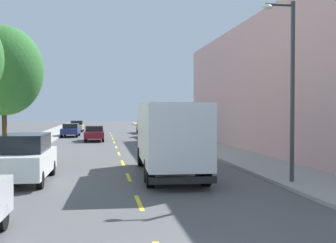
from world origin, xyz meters
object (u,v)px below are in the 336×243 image
(parked_wagon_forest, at_px, (166,134))
(parked_pickup_orange, at_px, (145,127))
(parked_pickup_black, at_px, (152,130))
(moving_burgundy_sedan, at_px, (94,133))
(parked_sedan_navy, at_px, (71,130))
(delivery_box_truck, at_px, (169,134))
(street_tree_third, at_px, (4,71))
(street_lamp, at_px, (289,78))
(parked_suv_white, at_px, (24,157))
(parked_hatchback_champagne, at_px, (77,126))

(parked_wagon_forest, bearing_deg, parked_pickup_orange, 89.81)
(parked_pickup_black, xyz_separation_m, moving_burgundy_sedan, (-6.01, -4.33, -0.08))
(parked_sedan_navy, height_order, moving_burgundy_sedan, same)
(delivery_box_truck, height_order, parked_pickup_orange, delivery_box_truck)
(street_tree_third, bearing_deg, delivery_box_truck, -35.66)
(street_lamp, distance_m, parked_pickup_black, 29.35)
(delivery_box_truck, relative_size, parked_pickup_black, 1.55)
(delivery_box_truck, distance_m, parked_pickup_black, 26.23)
(street_lamp, height_order, parked_sedan_navy, street_lamp)
(moving_burgundy_sedan, bearing_deg, parked_suv_white, -96.15)
(street_lamp, bearing_deg, parked_suv_white, 166.86)
(parked_pickup_orange, bearing_deg, moving_burgundy_sedan, -115.61)
(parked_pickup_black, bearing_deg, parked_hatchback_champagne, 122.91)
(street_tree_third, distance_m, parked_hatchback_champagne, 33.91)
(parked_hatchback_champagne, height_order, moving_burgundy_sedan, parked_hatchback_champagne)
(street_lamp, relative_size, parked_pickup_orange, 1.30)
(street_tree_third, bearing_deg, street_lamp, -35.75)
(moving_burgundy_sedan, bearing_deg, parked_wagon_forest, -34.97)
(delivery_box_truck, xyz_separation_m, parked_pickup_black, (2.41, 26.10, -1.01))
(parked_hatchback_champagne, bearing_deg, parked_pickup_orange, -27.94)
(delivery_box_truck, xyz_separation_m, parked_pickup_orange, (2.63, 34.76, -1.01))
(street_tree_third, xyz_separation_m, parked_suv_white, (2.19, -6.52, -4.06))
(parked_hatchback_champagne, relative_size, parked_pickup_black, 0.76)
(parked_wagon_forest, height_order, parked_hatchback_champagne, same)
(moving_burgundy_sedan, bearing_deg, parked_pickup_orange, 64.39)
(street_lamp, height_order, parked_suv_white, street_lamp)
(parked_suv_white, xyz_separation_m, parked_wagon_forest, (8.58, 18.10, -0.18))
(delivery_box_truck, bearing_deg, street_lamp, -35.93)
(parked_wagon_forest, relative_size, parked_pickup_black, 0.88)
(delivery_box_truck, bearing_deg, moving_burgundy_sedan, 99.37)
(parked_pickup_orange, height_order, parked_pickup_black, same)
(parked_suv_white, bearing_deg, parked_hatchback_champagne, 90.32)
(street_lamp, xyz_separation_m, parked_pickup_black, (-1.74, 29.12, -3.31))
(parked_suv_white, relative_size, parked_pickup_black, 0.91)
(street_tree_third, relative_size, parked_wagon_forest, 1.57)
(delivery_box_truck, height_order, parked_wagon_forest, delivery_box_truck)
(street_tree_third, relative_size, parked_pickup_orange, 1.39)
(parked_pickup_orange, height_order, parked_wagon_forest, parked_pickup_orange)
(street_tree_third, relative_size, parked_sedan_navy, 1.62)
(parked_pickup_orange, bearing_deg, street_lamp, -87.69)
(parked_pickup_orange, distance_m, parked_wagon_forest, 17.30)
(moving_burgundy_sedan, bearing_deg, street_tree_third, -106.14)
(street_tree_third, distance_m, parked_pickup_black, 23.22)
(street_tree_third, bearing_deg, parked_pickup_orange, 69.46)
(street_lamp, distance_m, parked_hatchback_champagne, 43.86)
(parked_suv_white, height_order, moving_burgundy_sedan, parked_suv_white)
(moving_burgundy_sedan, bearing_deg, parked_pickup_black, 35.77)
(parked_sedan_navy, relative_size, parked_wagon_forest, 0.97)
(parked_suv_white, bearing_deg, street_tree_third, 108.53)
(parked_pickup_orange, distance_m, parked_pickup_black, 8.66)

